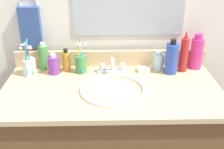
{
  "coord_description": "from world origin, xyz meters",
  "views": [
    {
      "loc": [
        -0.03,
        -1.19,
        1.38
      ],
      "look_at": [
        0.0,
        0.0,
        0.8
      ],
      "focal_mm": 44.92,
      "sensor_mm": 36.0,
      "label": 1
    }
  ],
  "objects_px": {
    "hand_towel": "(30,27)",
    "bottle_oil_amber": "(66,61)",
    "bottle_cream_purple": "(54,65)",
    "cup_green": "(81,63)",
    "soap_bar": "(144,69)",
    "cup_white_ceramic": "(29,65)",
    "bottle_gel_clear": "(158,61)",
    "bottle_toner_green": "(44,57)",
    "bottle_shampoo_blue": "(172,58)",
    "bottle_soap_pink": "(197,53)",
    "bottle_spray_red": "(184,54)",
    "faucet": "(112,68)"
  },
  "relations": [
    {
      "from": "bottle_shampoo_blue",
      "to": "cup_green",
      "type": "xyz_separation_m",
      "value": [
        -0.48,
        0.02,
        -0.03
      ]
    },
    {
      "from": "bottle_cream_purple",
      "to": "bottle_toner_green",
      "type": "xyz_separation_m",
      "value": [
        -0.06,
        0.07,
        0.02
      ]
    },
    {
      "from": "bottle_gel_clear",
      "to": "bottle_shampoo_blue",
      "type": "relative_size",
      "value": 0.56
    },
    {
      "from": "hand_towel",
      "to": "bottle_oil_amber",
      "type": "bearing_deg",
      "value": -22.75
    },
    {
      "from": "bottle_oil_amber",
      "to": "bottle_shampoo_blue",
      "type": "distance_m",
      "value": 0.56
    },
    {
      "from": "bottle_gel_clear",
      "to": "cup_white_ceramic",
      "type": "height_order",
      "value": "cup_white_ceramic"
    },
    {
      "from": "bottle_shampoo_blue",
      "to": "bottle_spray_red",
      "type": "height_order",
      "value": "bottle_spray_red"
    },
    {
      "from": "bottle_cream_purple",
      "to": "bottle_shampoo_blue",
      "type": "height_order",
      "value": "bottle_shampoo_blue"
    },
    {
      "from": "cup_white_ceramic",
      "to": "soap_bar",
      "type": "xyz_separation_m",
      "value": [
        0.61,
        0.02,
        -0.04
      ]
    },
    {
      "from": "hand_towel",
      "to": "bottle_oil_amber",
      "type": "distance_m",
      "value": 0.26
    },
    {
      "from": "bottle_soap_pink",
      "to": "bottle_toner_green",
      "type": "height_order",
      "value": "bottle_soap_pink"
    },
    {
      "from": "bottle_shampoo_blue",
      "to": "bottle_soap_pink",
      "type": "bearing_deg",
      "value": 23.23
    },
    {
      "from": "bottle_oil_amber",
      "to": "soap_bar",
      "type": "bearing_deg",
      "value": -3.5
    },
    {
      "from": "faucet",
      "to": "bottle_oil_amber",
      "type": "xyz_separation_m",
      "value": [
        -0.25,
        0.03,
        0.03
      ]
    },
    {
      "from": "bottle_gel_clear",
      "to": "bottle_toner_green",
      "type": "xyz_separation_m",
      "value": [
        -0.62,
        0.03,
        0.02
      ]
    },
    {
      "from": "faucet",
      "to": "bottle_soap_pink",
      "type": "xyz_separation_m",
      "value": [
        0.46,
        0.05,
        0.06
      ]
    },
    {
      "from": "bottle_soap_pink",
      "to": "cup_green",
      "type": "relative_size",
      "value": 1.09
    },
    {
      "from": "hand_towel",
      "to": "bottle_shampoo_blue",
      "type": "distance_m",
      "value": 0.77
    },
    {
      "from": "bottle_toner_green",
      "to": "bottle_cream_purple",
      "type": "bearing_deg",
      "value": -46.4
    },
    {
      "from": "bottle_soap_pink",
      "to": "bottle_oil_amber",
      "type": "bearing_deg",
      "value": -178.52
    },
    {
      "from": "bottle_oil_amber",
      "to": "bottle_shampoo_blue",
      "type": "relative_size",
      "value": 0.66
    },
    {
      "from": "bottle_spray_red",
      "to": "cup_green",
      "type": "bearing_deg",
      "value": -179.63
    },
    {
      "from": "bottle_shampoo_blue",
      "to": "faucet",
      "type": "bearing_deg",
      "value": 177.82
    },
    {
      "from": "bottle_oil_amber",
      "to": "soap_bar",
      "type": "relative_size",
      "value": 1.95
    },
    {
      "from": "bottle_oil_amber",
      "to": "bottle_gel_clear",
      "type": "bearing_deg",
      "value": -0.11
    },
    {
      "from": "cup_white_ceramic",
      "to": "soap_bar",
      "type": "bearing_deg",
      "value": 1.88
    },
    {
      "from": "bottle_cream_purple",
      "to": "cup_green",
      "type": "height_order",
      "value": "cup_green"
    },
    {
      "from": "bottle_toner_green",
      "to": "bottle_shampoo_blue",
      "type": "height_order",
      "value": "bottle_shampoo_blue"
    },
    {
      "from": "bottle_cream_purple",
      "to": "bottle_spray_red",
      "type": "xyz_separation_m",
      "value": [
        0.69,
        0.02,
        0.05
      ]
    },
    {
      "from": "hand_towel",
      "to": "bottle_toner_green",
      "type": "xyz_separation_m",
      "value": [
        0.07,
        -0.05,
        -0.15
      ]
    },
    {
      "from": "soap_bar",
      "to": "cup_white_ceramic",
      "type": "bearing_deg",
      "value": -178.12
    },
    {
      "from": "hand_towel",
      "to": "bottle_oil_amber",
      "type": "relative_size",
      "value": 1.77
    },
    {
      "from": "bottle_cream_purple",
      "to": "bottle_toner_green",
      "type": "distance_m",
      "value": 0.09
    },
    {
      "from": "soap_bar",
      "to": "hand_towel",
      "type": "bearing_deg",
      "value": 170.17
    },
    {
      "from": "hand_towel",
      "to": "bottle_cream_purple",
      "type": "xyz_separation_m",
      "value": [
        0.13,
        -0.12,
        -0.17
      ]
    },
    {
      "from": "hand_towel",
      "to": "soap_bar",
      "type": "bearing_deg",
      "value": -9.83
    },
    {
      "from": "bottle_gel_clear",
      "to": "cup_green",
      "type": "relative_size",
      "value": 0.59
    },
    {
      "from": "bottle_toner_green",
      "to": "cup_white_ceramic",
      "type": "bearing_deg",
      "value": -131.35
    },
    {
      "from": "faucet",
      "to": "bottle_shampoo_blue",
      "type": "distance_m",
      "value": 0.32
    },
    {
      "from": "soap_bar",
      "to": "bottle_spray_red",
      "type": "bearing_deg",
      "value": 1.06
    },
    {
      "from": "bottle_oil_amber",
      "to": "cup_green",
      "type": "xyz_separation_m",
      "value": [
        0.08,
        -0.03,
        -0.0
      ]
    },
    {
      "from": "bottle_soap_pink",
      "to": "bottle_cream_purple",
      "type": "bearing_deg",
      "value": -175.87
    },
    {
      "from": "bottle_toner_green",
      "to": "soap_bar",
      "type": "bearing_deg",
      "value": -5.64
    },
    {
      "from": "bottle_cream_purple",
      "to": "bottle_spray_red",
      "type": "relative_size",
      "value": 0.5
    },
    {
      "from": "bottle_spray_red",
      "to": "soap_bar",
      "type": "distance_m",
      "value": 0.23
    },
    {
      "from": "cup_white_ceramic",
      "to": "cup_green",
      "type": "bearing_deg",
      "value": 4.3
    },
    {
      "from": "cup_white_ceramic",
      "to": "soap_bar",
      "type": "distance_m",
      "value": 0.61
    },
    {
      "from": "hand_towel",
      "to": "soap_bar",
      "type": "relative_size",
      "value": 3.44
    },
    {
      "from": "bottle_oil_amber",
      "to": "bottle_spray_red",
      "type": "height_order",
      "value": "bottle_spray_red"
    },
    {
      "from": "hand_towel",
      "to": "cup_green",
      "type": "xyz_separation_m",
      "value": [
        0.27,
        -0.11,
        -0.17
      ]
    }
  ]
}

